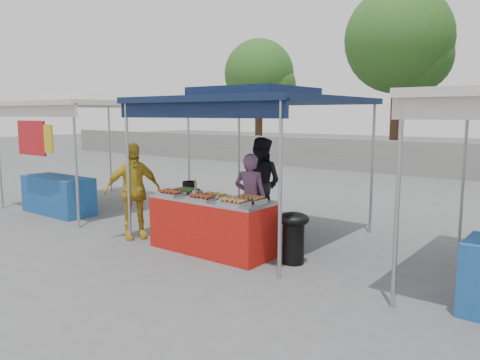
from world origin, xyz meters
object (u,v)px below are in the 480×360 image
Objects in this scene: cooking_pot at (190,185)px; customer_person at (133,191)px; vendor_table at (212,225)px; wok_burner at (293,233)px; helper_man at (260,183)px; vendor_woman at (250,198)px.

cooking_pot is 0.98m from customer_person.
vendor_table is at bearing -23.60° from cooking_pot.
wok_burner is at bearing 11.22° from vendor_table.
customer_person is (-1.33, -1.90, -0.03)m from helper_man.
helper_man is at bearing 99.29° from vendor_table.
vendor_woman reaches higher than wok_burner.
customer_person reaches higher than wok_burner.
helper_man reaches higher than vendor_table.
helper_man reaches higher than vendor_woman.
vendor_woman is at bearing 24.71° from cooking_pot.
cooking_pot reaches higher than wok_burner.
helper_man is (-0.27, 1.67, 0.43)m from vendor_table.
wok_burner is 1.33m from vendor_woman.
helper_man reaches higher than customer_person.
vendor_table is 1.33m from wok_burner.
vendor_table is at bearing -54.68° from customer_person.
cooking_pot is at bearing 58.93° from helper_man.
cooking_pot is 0.14× the size of helper_man.
vendor_table is 1.17× the size of helper_man.
vendor_woman is at bearing 80.65° from vendor_table.
vendor_woman is (0.13, 0.81, 0.32)m from vendor_table.
wok_burner is 0.44× the size of helper_man.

